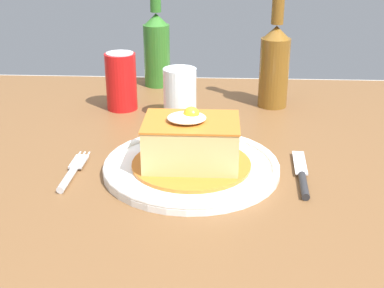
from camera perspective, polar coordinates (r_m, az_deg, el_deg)
name	(u,v)px	position (r m, az deg, el deg)	size (l,w,h in m)	color
dining_table	(224,198)	(1.00, 3.55, -5.93)	(1.24, 0.90, 0.73)	brown
main_plate	(191,166)	(0.85, -0.07, -2.44)	(0.29, 0.29, 0.02)	white
sandwich_meal	(191,144)	(0.84, -0.08, -0.04)	(0.20, 0.20, 0.10)	#C66B23
fork	(71,173)	(0.86, -13.09, -3.13)	(0.02, 0.14, 0.01)	silver
knife	(303,179)	(0.84, 12.02, -3.73)	(0.03, 0.17, 0.01)	#262628
soda_can	(121,81)	(1.13, -7.77, 6.82)	(0.07, 0.07, 0.12)	red
beer_bottle_green	(157,46)	(1.29, -3.89, 10.70)	(0.06, 0.06, 0.27)	#2D6B23
beer_bottle_amber	(275,62)	(1.15, 9.04, 8.89)	(0.06, 0.06, 0.27)	brown
drinking_glass	(180,97)	(1.08, -1.33, 5.18)	(0.07, 0.07, 0.10)	gold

